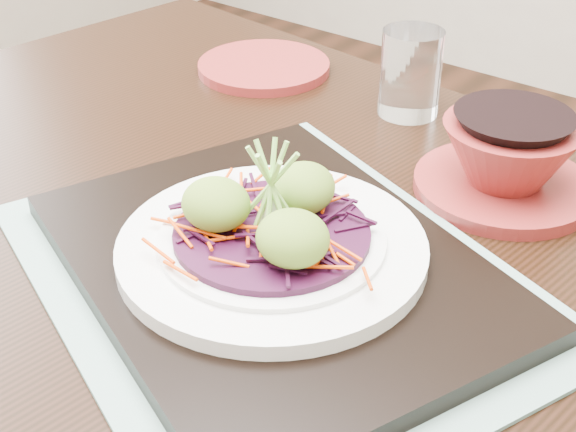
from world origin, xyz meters
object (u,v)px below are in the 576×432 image
Objects in this scene: white_plate at (272,246)px; water_glass at (411,73)px; terracotta_side_plate at (264,67)px; terracotta_bowl_set at (507,162)px; serving_tray at (272,263)px; dining_table at (262,333)px.

white_plate is 2.56× the size of water_glass.
white_plate is 0.42m from terracotta_side_plate.
serving_tray is at bearing -109.98° from terracotta_bowl_set.
water_glass is at bearing 2.20° from terracotta_side_plate.
serving_tray is 0.34m from water_glass.
terracotta_bowl_set is at bearing -13.19° from terracotta_side_plate.
terracotta_bowl_set is at bearing 90.35° from serving_tray.
serving_tray is (0.03, -0.02, 0.11)m from dining_table.
terracotta_side_plate is at bearing 151.20° from serving_tray.
terracotta_side_plate is at bearing 166.81° from terracotta_bowl_set.
terracotta_bowl_set is (0.12, 0.21, 0.13)m from dining_table.
water_glass is at bearing 104.31° from dining_table.
terracotta_side_plate is 0.21m from water_glass.
terracotta_bowl_set is at bearing -30.09° from water_glass.
water_glass reaches higher than dining_table.
dining_table is 0.11m from serving_tray.
dining_table is 7.53× the size of terracotta_side_plate.
serving_tray is at bearing -77.19° from water_glass.
white_plate is (0.03, -0.02, 0.12)m from dining_table.
dining_table is at bearing -82.26° from water_glass.
dining_table is 0.39m from terracotta_side_plate.
dining_table is 3.29× the size of serving_tray.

